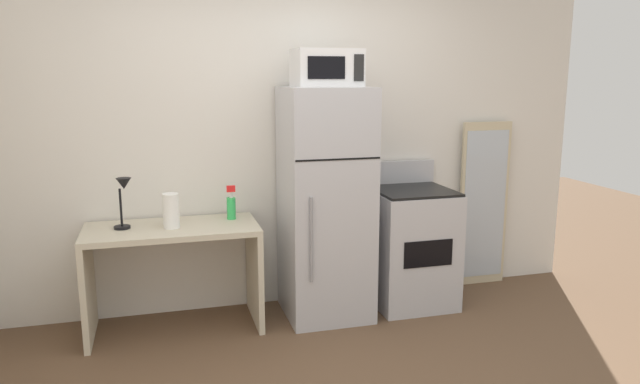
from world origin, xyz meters
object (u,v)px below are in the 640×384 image
Objects in this scene: desk at (173,258)px; paper_towel_roll at (171,211)px; oven_range at (411,246)px; spray_bottle at (231,206)px; desk_lamp at (123,194)px; microwave at (327,68)px; refrigerator at (325,204)px; leaning_mirror at (484,204)px.

desk is 0.35m from paper_towel_roll.
desk is 1.08× the size of oven_range.
spray_bottle is at bearing 13.49° from desk.
desk_lamp is 0.77× the size of microwave.
refrigerator is (1.10, 0.01, -0.02)m from paper_towel_roll.
desk_lamp is 0.33m from paper_towel_roll.
spray_bottle is 0.69m from refrigerator.
refrigerator reaches higher than spray_bottle.
desk_lamp is at bearing 177.44° from microwave.
paper_towel_roll is at bearing -10.21° from desk_lamp.
desk_lamp is 0.25× the size of leaning_mirror.
leaning_mirror is at bearing 4.55° from desk_lamp.
microwave is at bearing -2.26° from desk.
desk_lamp reaches higher than paper_towel_roll.
oven_range is at bearing -161.86° from leaning_mirror.
microwave is 0.42× the size of oven_range.
spray_bottle is 1.20m from microwave.
desk is 1.15m from refrigerator.
leaning_mirror reaches higher than oven_range.
spray_bottle is (0.73, 0.08, -0.14)m from desk_lamp.
leaning_mirror is at bearing 10.41° from refrigerator.
refrigerator is 1.21× the size of leaning_mirror.
desk_lamp is at bearing 169.79° from paper_towel_roll.
desk is at bearing -174.49° from leaning_mirror.
paper_towel_roll is 0.22× the size of oven_range.
spray_bottle is 0.18× the size of leaning_mirror.
desk_lamp is (-0.30, 0.02, 0.46)m from desk.
microwave is at bearing -12.24° from spray_bottle.
microwave reaches higher than leaning_mirror.
refrigerator is at bearing -1.17° from desk.
paper_towel_roll is 2.61m from leaning_mirror.
refrigerator is at bearing -178.61° from oven_range.
oven_range reaches higher than spray_bottle.
oven_range is 0.79× the size of leaning_mirror.
refrigerator reaches higher than desk_lamp.
refrigerator reaches higher than desk.
paper_towel_roll is 0.52× the size of microwave.
refrigerator is (1.41, -0.04, -0.14)m from desk_lamp.
microwave is 1.53m from oven_range.
desk is 2.57× the size of microwave.
refrigerator is 1.54× the size of oven_range.
microwave is (1.11, -0.04, 1.30)m from desk.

